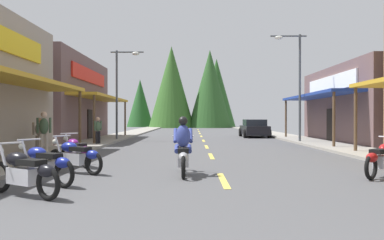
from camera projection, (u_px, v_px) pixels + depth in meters
The scene contains 18 objects.
ground at pixel (205, 144), 24.19m from camera, with size 10.75×76.97×0.10m, color #4C4C4F.
sidewalk_left at pixel (97, 142), 24.21m from camera, with size 2.46×76.97×0.12m, color gray.
sidewalk_right at pixel (314, 142), 24.18m from camera, with size 2.46×76.97×0.12m, color gray.
centerline_dashes at pixel (204, 140), 26.89m from camera, with size 0.16×50.47×0.01m.
storefront_left_far at pixel (43, 99), 27.39m from camera, with size 8.37×11.86×5.65m.
streetlamp_left at pixel (123, 82), 26.46m from camera, with size 2.19×0.30×6.01m.
streetlamp_right at pixel (295, 73), 24.08m from camera, with size 2.19×0.30×6.59m.
motorcycle_parked_right_3 at pixel (384, 158), 10.23m from camera, with size 1.62×1.55×1.04m.
motorcycle_parked_left_0 at pixel (25, 171), 7.71m from camera, with size 1.86×1.24×1.04m.
motorcycle_parked_left_1 at pixel (44, 164), 9.04m from camera, with size 1.84×1.26×1.04m.
motorcycle_parked_left_2 at pixel (76, 156), 10.94m from camera, with size 1.87×1.22×1.04m.
motorcycle_parked_left_3 at pixel (77, 151), 12.56m from camera, with size 1.45×1.71×1.04m.
rider_cruising_lead at pixel (184, 151), 10.60m from camera, with size 0.60×2.14×1.57m.
pedestrian_by_shop at pixel (40, 133), 16.78m from camera, with size 0.54×0.36×1.54m.
pedestrian_browsing at pixel (99, 129), 21.73m from camera, with size 0.40×0.51×1.58m.
pedestrian_waiting at pixel (45, 130), 15.61m from camera, with size 0.57×0.30×1.77m.
parked_car_curbside at pixel (255, 128), 31.49m from camera, with size 2.06×4.30×1.40m.
treeline_backdrop at pixel (193, 90), 64.07m from camera, with size 18.39×11.21×12.82m.
Camera 1 is at (-0.76, -0.70, 1.53)m, focal length 37.25 mm.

